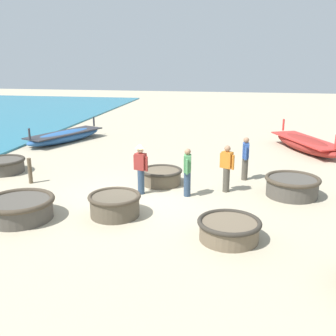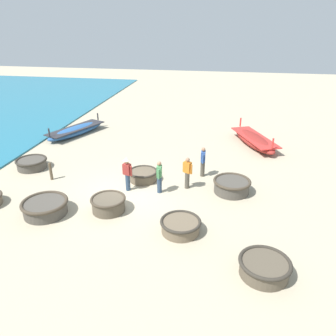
{
  "view_description": "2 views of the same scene",
  "coord_description": "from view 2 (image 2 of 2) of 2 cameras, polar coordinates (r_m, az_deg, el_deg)",
  "views": [
    {
      "loc": [
        3.03,
        -11.36,
        4.31
      ],
      "look_at": [
        0.82,
        1.08,
        0.73
      ],
      "focal_mm": 42.0,
      "sensor_mm": 36.0,
      "label": 1
    },
    {
      "loc": [
        4.31,
        -12.73,
        7.41
      ],
      "look_at": [
        1.78,
        1.42,
        0.85
      ],
      "focal_mm": 35.0,
      "sensor_mm": 36.0,
      "label": 2
    }
  ],
  "objects": [
    {
      "name": "ground_plane",
      "position": [
        15.34,
        -7.53,
        -4.57
      ],
      "size": [
        80.0,
        80.0,
        0.0
      ],
      "primitive_type": "plane",
      "color": "tan"
    },
    {
      "name": "coracle_beside_post",
      "position": [
        14.05,
        -10.34,
        -6.12
      ],
      "size": [
        1.49,
        1.49,
        0.63
      ],
      "color": "brown",
      "rests_on": "ground"
    },
    {
      "name": "coracle_far_right",
      "position": [
        16.41,
        -4.34,
        -1.22
      ],
      "size": [
        1.46,
        1.46,
        0.54
      ],
      "color": "brown",
      "rests_on": "ground"
    },
    {
      "name": "coracle_front_left",
      "position": [
        12.58,
        2.21,
        -9.98
      ],
      "size": [
        1.57,
        1.57,
        0.52
      ],
      "color": "brown",
      "rests_on": "ground"
    },
    {
      "name": "coracle_nearest",
      "position": [
        19.17,
        -22.65,
        0.77
      ],
      "size": [
        1.64,
        1.64,
        0.54
      ],
      "color": "#4C473F",
      "rests_on": "ground"
    },
    {
      "name": "coracle_far_left",
      "position": [
        15.52,
        11.04,
        -3.01
      ],
      "size": [
        1.75,
        1.75,
        0.64
      ],
      "color": "#4C473F",
      "rests_on": "ground"
    },
    {
      "name": "coracle_upturned",
      "position": [
        11.17,
        16.44,
        -16.2
      ],
      "size": [
        1.66,
        1.66,
        0.55
      ],
      "color": "brown",
      "rests_on": "ground"
    },
    {
      "name": "coracle_tilted",
      "position": [
        14.54,
        -20.62,
        -6.33
      ],
      "size": [
        1.91,
        1.91,
        0.6
      ],
      "color": "#4C473F",
      "rests_on": "ground"
    },
    {
      "name": "long_boat_ochre_hull",
      "position": [
        23.88,
        -15.72,
        6.31
      ],
      "size": [
        2.99,
        4.91,
        1.05
      ],
      "color": "#285693",
      "rests_on": "ground"
    },
    {
      "name": "long_boat_red_hull",
      "position": [
        21.69,
        14.78,
        4.71
      ],
      "size": [
        3.06,
        4.83,
        1.21
      ],
      "color": "maroon",
      "rests_on": "ground"
    },
    {
      "name": "fisherman_standing_right",
      "position": [
        15.43,
        3.39,
        -0.72
      ],
      "size": [
        0.48,
        0.35,
        1.57
      ],
      "color": "#4C473D",
      "rests_on": "ground"
    },
    {
      "name": "fisherman_by_coracle",
      "position": [
        15.27,
        -7.11,
        -0.65
      ],
      "size": [
        0.51,
        0.36,
        1.67
      ],
      "color": "#2D425B",
      "rests_on": "ground"
    },
    {
      "name": "fisherman_with_hat",
      "position": [
        15.01,
        -1.52,
        -1.43
      ],
      "size": [
        0.24,
        0.53,
        1.57
      ],
      "color": "#2D425B",
      "rests_on": "ground"
    },
    {
      "name": "fisherman_standing_left",
      "position": [
        16.69,
        6.1,
        1.2
      ],
      "size": [
        0.23,
        0.53,
        1.57
      ],
      "color": "#4C473D",
      "rests_on": "ground"
    },
    {
      "name": "mooring_post_inland",
      "position": [
        17.4,
        -19.75,
        -0.55
      ],
      "size": [
        0.14,
        0.14,
        0.91
      ],
      "primitive_type": "cylinder",
      "color": "brown",
      "rests_on": "ground"
    }
  ]
}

